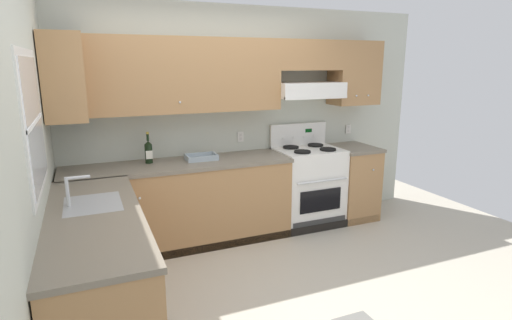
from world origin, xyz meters
The scene contains 8 objects.
ground_plane centered at (0.00, 0.00, 0.00)m, with size 7.04×7.04×0.00m, color #B2AA99.
wall_back centered at (0.39, 1.53, 1.48)m, with size 4.68×0.57×2.55m.
wall_left centered at (-1.59, 0.23, 1.34)m, with size 0.47×4.00×2.55m.
counter_back_run centered at (0.01, 1.24, 0.45)m, with size 3.60×0.65×0.91m.
counter_left_run centered at (-1.24, 0.00, 0.46)m, with size 0.63×1.91×1.13m.
stove centered at (1.18, 1.25, 0.48)m, with size 0.76×0.62×1.20m.
wine_bottle centered at (-0.66, 1.36, 1.04)m, with size 0.08×0.08×0.33m.
bowl centered at (-0.12, 1.29, 0.93)m, with size 0.33×0.22×0.06m.
Camera 1 is at (-1.25, -2.88, 1.92)m, focal length 28.75 mm.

